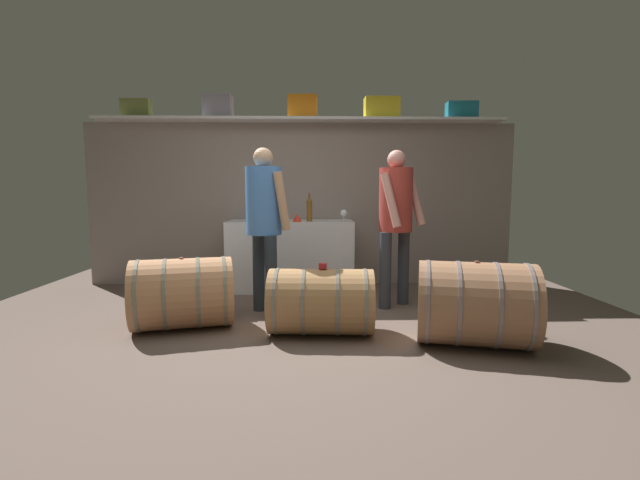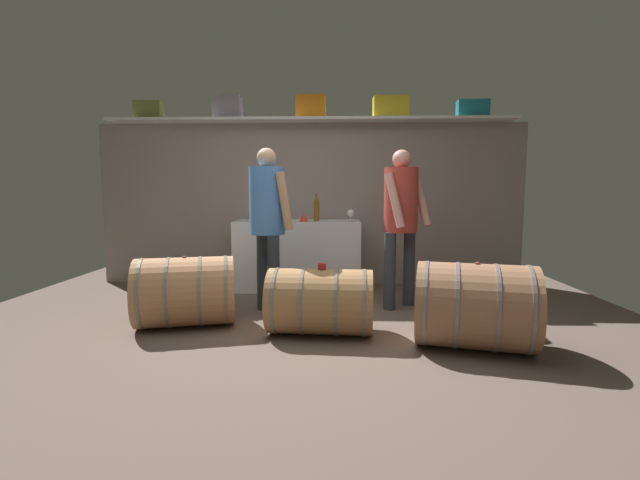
# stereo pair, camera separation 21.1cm
# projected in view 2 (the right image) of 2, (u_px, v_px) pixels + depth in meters

# --- Properties ---
(ground_plane) EXTENTS (6.67, 7.92, 0.02)m
(ground_plane) POSITION_uv_depth(u_px,v_px,m) (301.00, 322.00, 4.14)
(ground_plane) COLOR brown
(back_wall_panel) EXTENTS (5.47, 0.10, 2.07)m
(back_wall_panel) POSITION_uv_depth(u_px,v_px,m) (310.00, 204.00, 5.78)
(back_wall_panel) COLOR gray
(back_wall_panel) RESTS_ON ground
(high_shelf_board) EXTENTS (5.03, 0.40, 0.03)m
(high_shelf_board) POSITION_uv_depth(u_px,v_px,m) (310.00, 120.00, 5.52)
(high_shelf_board) COLOR silver
(high_shelf_board) RESTS_ON back_wall_panel
(toolcase_olive) EXTENTS (0.35, 0.21, 0.22)m
(toolcase_olive) POSITION_uv_depth(u_px,v_px,m) (149.00, 111.00, 5.57)
(toolcase_olive) COLOR olive
(toolcase_olive) RESTS_ON high_shelf_board
(toolcase_grey) EXTENTS (0.35, 0.22, 0.28)m
(toolcase_grey) POSITION_uv_depth(u_px,v_px,m) (228.00, 108.00, 5.53)
(toolcase_grey) COLOR gray
(toolcase_grey) RESTS_ON high_shelf_board
(toolcase_orange) EXTENTS (0.37, 0.25, 0.28)m
(toolcase_orange) POSITION_uv_depth(u_px,v_px,m) (311.00, 107.00, 5.50)
(toolcase_orange) COLOR orange
(toolcase_orange) RESTS_ON high_shelf_board
(toolcase_yellow) EXTENTS (0.43, 0.23, 0.26)m
(toolcase_yellow) POSITION_uv_depth(u_px,v_px,m) (390.00, 108.00, 5.47)
(toolcase_yellow) COLOR yellow
(toolcase_yellow) RESTS_ON high_shelf_board
(toolcase_teal) EXTENTS (0.39, 0.23, 0.21)m
(toolcase_teal) POSITION_uv_depth(u_px,v_px,m) (473.00, 109.00, 5.44)
(toolcase_teal) COLOR #1B7085
(toolcase_teal) RESTS_ON high_shelf_board
(work_cabinet) EXTENTS (1.52, 0.62, 0.85)m
(work_cabinet) POSITION_uv_depth(u_px,v_px,m) (298.00, 255.00, 5.49)
(work_cabinet) COLOR white
(work_cabinet) RESTS_ON ground
(wine_bottle_amber) EXTENTS (0.07, 0.07, 0.33)m
(wine_bottle_amber) POSITION_uv_depth(u_px,v_px,m) (316.00, 209.00, 5.29)
(wine_bottle_amber) COLOR brown
(wine_bottle_amber) RESTS_ON work_cabinet
(wine_bottle_clear) EXTENTS (0.08, 0.08, 0.32)m
(wine_bottle_clear) POSITION_uv_depth(u_px,v_px,m) (262.00, 209.00, 5.22)
(wine_bottle_clear) COLOR #B2BDB9
(wine_bottle_clear) RESTS_ON work_cabinet
(wine_glass) EXTENTS (0.08, 0.08, 0.14)m
(wine_glass) POSITION_uv_depth(u_px,v_px,m) (351.00, 214.00, 5.20)
(wine_glass) COLOR white
(wine_glass) RESTS_ON work_cabinet
(red_funnel) EXTENTS (0.11, 0.11, 0.10)m
(red_funnel) POSITION_uv_depth(u_px,v_px,m) (304.00, 218.00, 5.23)
(red_funnel) COLOR red
(red_funnel) RESTS_ON work_cabinet
(wine_barrel_near) EXTENTS (0.91, 0.61, 0.57)m
(wine_barrel_near) POSITION_uv_depth(u_px,v_px,m) (320.00, 301.00, 3.75)
(wine_barrel_near) COLOR #A57849
(wine_barrel_near) RESTS_ON ground
(wine_barrel_far) EXTENTS (0.98, 0.80, 0.63)m
(wine_barrel_far) POSITION_uv_depth(u_px,v_px,m) (185.00, 292.00, 3.98)
(wine_barrel_far) COLOR tan
(wine_barrel_far) RESTS_ON ground
(wine_barrel_flank) EXTENTS (1.01, 0.85, 0.67)m
(wine_barrel_flank) POSITION_uv_depth(u_px,v_px,m) (475.00, 306.00, 3.40)
(wine_barrel_flank) COLOR #97694A
(wine_barrel_flank) RESTS_ON ground
(tasting_cup) EXTENTS (0.07, 0.07, 0.04)m
(tasting_cup) POSITION_uv_depth(u_px,v_px,m) (322.00, 266.00, 3.72)
(tasting_cup) COLOR red
(tasting_cup) RESTS_ON wine_barrel_near
(winemaker_pouring) EXTENTS (0.53, 0.50, 1.63)m
(winemaker_pouring) POSITION_uv_depth(u_px,v_px,m) (401.00, 212.00, 4.55)
(winemaker_pouring) COLOR #31353F
(winemaker_pouring) RESTS_ON ground
(visitor_tasting) EXTENTS (0.45, 0.52, 1.63)m
(visitor_tasting) POSITION_uv_depth(u_px,v_px,m) (268.00, 213.00, 4.33)
(visitor_tasting) COLOR #29333D
(visitor_tasting) RESTS_ON ground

